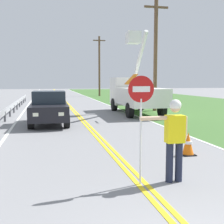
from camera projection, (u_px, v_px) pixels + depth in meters
grass_verge_right at (209, 107)px, 24.91m from camera, size 16.00×110.00×0.01m
centerline_yellow_left at (72, 110)px, 22.34m from camera, size 0.11×110.00×0.01m
centerline_yellow_right at (74, 110)px, 22.38m from camera, size 0.11×110.00×0.01m
edge_line_right at (118, 109)px, 23.15m from camera, size 0.12×110.00×0.01m
edge_line_left at (24, 111)px, 21.57m from camera, size 0.12×110.00×0.01m
flagger_worker at (174, 135)px, 6.35m from camera, size 1.09×0.25×1.83m
stop_sign_paddle at (141, 105)px, 6.11m from camera, size 0.56×0.04×2.33m
utility_bucket_truck at (134, 93)px, 20.06m from camera, size 2.72×6.83×5.57m
oncoming_sedan_nearest at (49, 108)px, 14.87m from camera, size 2.00×4.15×1.70m
utility_pole_near at (156, 53)px, 21.31m from camera, size 1.80×0.28×8.10m
utility_pole_mid at (99, 65)px, 42.42m from camera, size 1.80×0.28×8.62m
traffic_cone_lead at (188, 144)px, 8.74m from camera, size 0.40×0.40×0.70m
guardrail_left_shoulder at (7, 110)px, 16.96m from camera, size 0.10×32.00×0.71m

